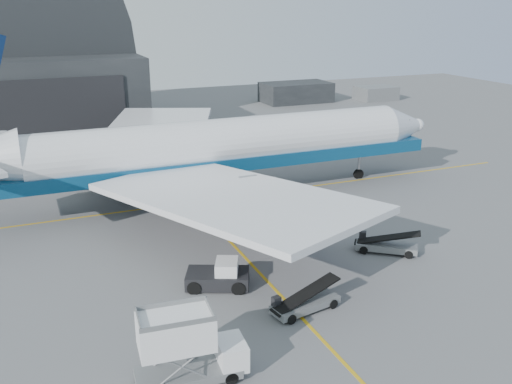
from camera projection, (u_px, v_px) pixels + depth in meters
name	position (u px, v px, depth m)	size (l,w,h in m)	color
ground	(271.00, 286.00, 42.24)	(200.00, 200.00, 0.00)	#565659
taxi_lines	(216.00, 226.00, 53.31)	(80.00, 42.12, 0.02)	gold
distant_bldg_a	(296.00, 102.00, 119.11)	(14.00, 8.00, 4.00)	black
distant_bldg_b	(375.00, 100.00, 121.85)	(8.00, 6.00, 2.80)	slate
airliner	(205.00, 149.00, 59.16)	(55.62, 53.93, 19.52)	white
catering_truck	(186.00, 348.00, 30.96)	(6.28, 2.78, 4.20)	slate
pushback_tug	(219.00, 276.00, 41.91)	(5.19, 4.16, 2.11)	black
belt_loader_a	(305.00, 303.00, 38.59)	(5.33, 2.60, 1.99)	slate
belt_loader_b	(386.00, 245.00, 47.70)	(5.02, 4.37, 2.03)	slate
traffic_cone	(194.00, 268.00, 44.39)	(0.39, 0.39, 0.57)	#FF3608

